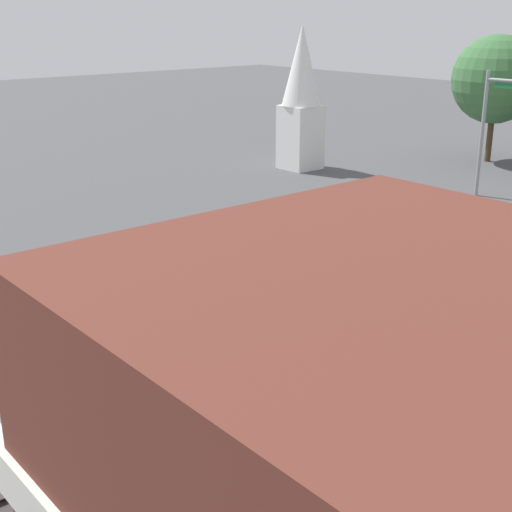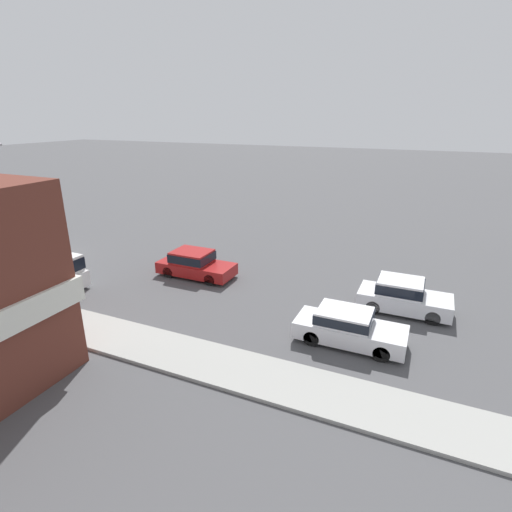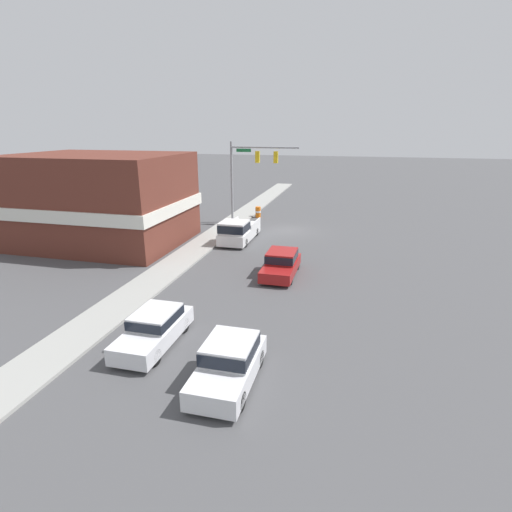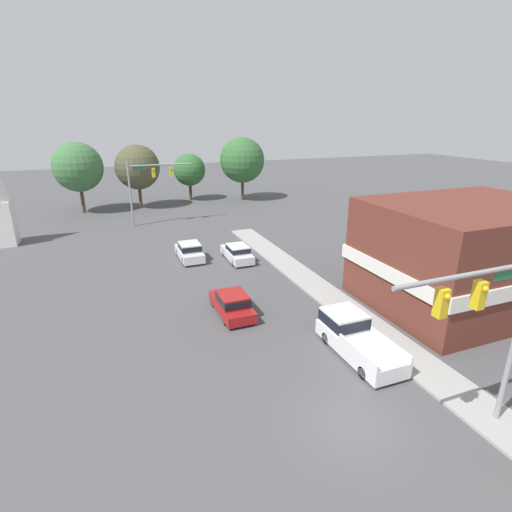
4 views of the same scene
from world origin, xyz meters
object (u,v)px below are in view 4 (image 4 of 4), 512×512
object	(u,v)px
car_second_ahead	(190,251)
car_oncoming	(237,252)
car_lead	(232,303)
pickup_truck_parked	(353,335)

from	to	relation	value
car_second_ahead	car_oncoming	world-z (taller)	car_second_ahead
car_lead	car_second_ahead	bearing A→B (deg)	91.28
car_second_ahead	pickup_truck_parked	world-z (taller)	pickup_truck_parked
car_lead	car_second_ahead	distance (m)	11.45
car_lead	car_second_ahead	xyz separation A→B (m)	(-0.26, 11.45, 0.04)
car_lead	pickup_truck_parked	size ratio (longest dim) A/B	0.79
car_lead	pickup_truck_parked	xyz separation A→B (m)	(4.81, -6.53, 0.15)
pickup_truck_parked	car_lead	bearing A→B (deg)	126.40
pickup_truck_parked	car_oncoming	bearing A→B (deg)	94.06
car_second_ahead	car_lead	bearing A→B (deg)	-88.72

